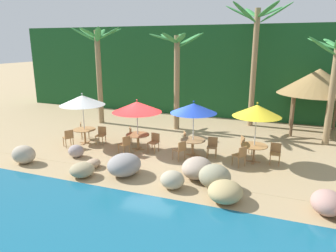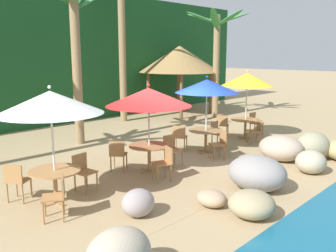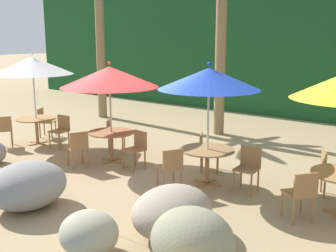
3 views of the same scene
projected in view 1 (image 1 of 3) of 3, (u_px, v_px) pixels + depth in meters
ground_plane at (153, 151)px, 14.38m from camera, size 120.00×120.00×0.00m
terrace_deck at (153, 151)px, 14.38m from camera, size 18.00×5.20×0.01m
foliage_backdrop at (203, 71)px, 21.75m from camera, size 28.00×2.40×6.00m
rock_seawall at (177, 176)px, 10.83m from camera, size 16.40×3.17×0.85m
umbrella_white at (82, 100)px, 14.98m from camera, size 2.18×2.18×2.54m
dining_table_white at (85, 132)px, 15.38m from camera, size 1.10×1.10×0.74m
chair_white_seaward at (101, 134)px, 15.31m from camera, size 0.47×0.48×0.87m
chair_white_inland at (83, 129)px, 16.19m from camera, size 0.59×0.59×0.87m
chair_white_left at (69, 137)px, 14.85m from camera, size 0.59×0.58×0.87m
umbrella_red at (137, 107)px, 14.13m from camera, size 2.29×2.29×2.40m
dining_table_red at (138, 137)px, 14.50m from camera, size 1.10×1.10×0.74m
chair_red_seaward at (154, 141)px, 14.20m from camera, size 0.48×0.48×0.87m
chair_red_inland at (133, 134)px, 15.29m from camera, size 0.59×0.59×0.87m
chair_red_left at (125, 144)px, 13.86m from camera, size 0.56×0.55×0.87m
umbrella_blue at (194, 108)px, 13.31m from camera, size 2.02×2.02×2.48m
dining_table_blue at (193, 142)px, 13.71m from camera, size 1.10×1.10×0.74m
chair_blue_seaward at (212, 146)px, 13.60m from camera, size 0.46×0.46×0.87m
chair_blue_inland at (187, 139)px, 14.53m from camera, size 0.58×0.57×0.87m
chair_blue_left at (180, 149)px, 13.13m from camera, size 0.58×0.57×0.87m
umbrella_yellow at (257, 111)px, 12.54m from camera, size 1.97×1.97×2.57m
dining_table_yellow at (254, 148)px, 12.95m from camera, size 1.10×1.10×0.74m
chair_yellow_seaward at (275, 152)px, 12.78m from camera, size 0.42×0.43×0.87m
chair_yellow_inland at (245, 144)px, 13.78m from camera, size 0.57×0.57×0.87m
chair_yellow_left at (241, 155)px, 12.47m from camera, size 0.60×0.59×0.87m
palm_tree_nearest at (98, 59)px, 18.54m from camera, size 3.00×3.04×5.79m
palm_tree_second at (177, 63)px, 17.24m from camera, size 3.04×3.09×5.45m
palm_tree_third at (256, 46)px, 17.75m from camera, size 3.78×3.47×7.05m
palm_tree_fourth at (336, 71)px, 14.46m from camera, size 2.98×3.12×5.19m
palapa_hut at (319, 82)px, 16.64m from camera, size 4.26×4.26×3.56m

